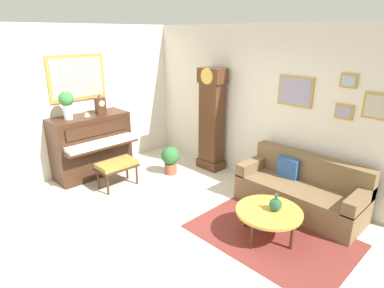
{
  "coord_description": "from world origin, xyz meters",
  "views": [
    {
      "loc": [
        3.29,
        -2.47,
        2.65
      ],
      "look_at": [
        -0.2,
        0.94,
        0.95
      ],
      "focal_mm": 30.2,
      "sensor_mm": 36.0,
      "label": 1
    }
  ],
  "objects_px": {
    "teacup": "(87,115)",
    "potted_plant": "(170,158)",
    "grandfather_clock": "(211,122)",
    "piano": "(92,145)",
    "piano_bench": "(117,165)",
    "flower_vase": "(67,102)",
    "mantel_clock": "(100,104)",
    "couch": "(301,190)",
    "green_jug": "(276,204)",
    "coffee_table": "(269,212)"
  },
  "relations": [
    {
      "from": "couch",
      "to": "potted_plant",
      "type": "height_order",
      "value": "couch"
    },
    {
      "from": "piano",
      "to": "potted_plant",
      "type": "relative_size",
      "value": 2.57
    },
    {
      "from": "couch",
      "to": "green_jug",
      "type": "relative_size",
      "value": 7.92
    },
    {
      "from": "piano_bench",
      "to": "grandfather_clock",
      "type": "bearing_deg",
      "value": 72.21
    },
    {
      "from": "teacup",
      "to": "potted_plant",
      "type": "height_order",
      "value": "teacup"
    },
    {
      "from": "coffee_table",
      "to": "potted_plant",
      "type": "xyz_separation_m",
      "value": [
        -2.51,
        0.43,
        -0.06
      ]
    },
    {
      "from": "piano_bench",
      "to": "coffee_table",
      "type": "height_order",
      "value": "piano_bench"
    },
    {
      "from": "couch",
      "to": "coffee_table",
      "type": "bearing_deg",
      "value": -85.74
    },
    {
      "from": "flower_vase",
      "to": "teacup",
      "type": "xyz_separation_m",
      "value": [
        0.03,
        0.33,
        -0.29
      ]
    },
    {
      "from": "couch",
      "to": "piano_bench",
      "type": "bearing_deg",
      "value": -148.48
    },
    {
      "from": "couch",
      "to": "mantel_clock",
      "type": "distance_m",
      "value": 3.89
    },
    {
      "from": "piano_bench",
      "to": "grandfather_clock",
      "type": "distance_m",
      "value": 2.0
    },
    {
      "from": "piano",
      "to": "grandfather_clock",
      "type": "xyz_separation_m",
      "value": [
        1.39,
        1.87,
        0.37
      ]
    },
    {
      "from": "mantel_clock",
      "to": "flower_vase",
      "type": "distance_m",
      "value": 0.66
    },
    {
      "from": "coffee_table",
      "to": "flower_vase",
      "type": "distance_m",
      "value": 3.86
    },
    {
      "from": "flower_vase",
      "to": "potted_plant",
      "type": "bearing_deg",
      "value": 54.89
    },
    {
      "from": "couch",
      "to": "mantel_clock",
      "type": "relative_size",
      "value": 5.0
    },
    {
      "from": "potted_plant",
      "to": "mantel_clock",
      "type": "bearing_deg",
      "value": -141.22
    },
    {
      "from": "coffee_table",
      "to": "green_jug",
      "type": "distance_m",
      "value": 0.14
    },
    {
      "from": "grandfather_clock",
      "to": "teacup",
      "type": "relative_size",
      "value": 17.5
    },
    {
      "from": "green_jug",
      "to": "grandfather_clock",
      "type": "bearing_deg",
      "value": 152.37
    },
    {
      "from": "mantel_clock",
      "to": "piano_bench",
      "type": "bearing_deg",
      "value": -15.28
    },
    {
      "from": "piano_bench",
      "to": "teacup",
      "type": "xyz_separation_m",
      "value": [
        -0.77,
        -0.09,
        0.8
      ]
    },
    {
      "from": "piano_bench",
      "to": "potted_plant",
      "type": "relative_size",
      "value": 1.25
    },
    {
      "from": "piano",
      "to": "coffee_table",
      "type": "bearing_deg",
      "value": 10.46
    },
    {
      "from": "piano_bench",
      "to": "couch",
      "type": "xyz_separation_m",
      "value": [
        2.67,
        1.64,
        -0.09
      ]
    },
    {
      "from": "mantel_clock",
      "to": "green_jug",
      "type": "relative_size",
      "value": 1.58
    },
    {
      "from": "grandfather_clock",
      "to": "potted_plant",
      "type": "bearing_deg",
      "value": -114.18
    },
    {
      "from": "flower_vase",
      "to": "potted_plant",
      "type": "distance_m",
      "value": 2.15
    },
    {
      "from": "piano",
      "to": "mantel_clock",
      "type": "bearing_deg",
      "value": 89.59
    },
    {
      "from": "couch",
      "to": "potted_plant",
      "type": "distance_m",
      "value": 2.51
    },
    {
      "from": "piano_bench",
      "to": "flower_vase",
      "type": "distance_m",
      "value": 1.42
    },
    {
      "from": "piano",
      "to": "teacup",
      "type": "xyz_separation_m",
      "value": [
        0.03,
        -0.05,
        0.61
      ]
    },
    {
      "from": "teacup",
      "to": "potted_plant",
      "type": "distance_m",
      "value": 1.76
    },
    {
      "from": "piano",
      "to": "teacup",
      "type": "distance_m",
      "value": 0.61
    },
    {
      "from": "piano",
      "to": "couch",
      "type": "height_order",
      "value": "piano"
    },
    {
      "from": "grandfather_clock",
      "to": "potted_plant",
      "type": "height_order",
      "value": "grandfather_clock"
    },
    {
      "from": "piano",
      "to": "couch",
      "type": "xyz_separation_m",
      "value": [
        3.47,
        1.68,
        -0.29
      ]
    },
    {
      "from": "mantel_clock",
      "to": "flower_vase",
      "type": "height_order",
      "value": "flower_vase"
    },
    {
      "from": "grandfather_clock",
      "to": "green_jug",
      "type": "height_order",
      "value": "grandfather_clock"
    },
    {
      "from": "mantel_clock",
      "to": "potted_plant",
      "type": "distance_m",
      "value": 1.68
    },
    {
      "from": "teacup",
      "to": "potted_plant",
      "type": "relative_size",
      "value": 0.21
    },
    {
      "from": "potted_plant",
      "to": "green_jug",
      "type": "bearing_deg",
      "value": -8.37
    },
    {
      "from": "couch",
      "to": "mantel_clock",
      "type": "bearing_deg",
      "value": -157.73
    },
    {
      "from": "grandfather_clock",
      "to": "piano",
      "type": "bearing_deg",
      "value": -126.56
    },
    {
      "from": "piano",
      "to": "green_jug",
      "type": "distance_m",
      "value": 3.68
    },
    {
      "from": "piano",
      "to": "couch",
      "type": "distance_m",
      "value": 3.87
    },
    {
      "from": "piano_bench",
      "to": "grandfather_clock",
      "type": "xyz_separation_m",
      "value": [
        0.59,
        1.83,
        0.56
      ]
    },
    {
      "from": "piano_bench",
      "to": "green_jug",
      "type": "relative_size",
      "value": 2.92
    },
    {
      "from": "grandfather_clock",
      "to": "coffee_table",
      "type": "xyz_separation_m",
      "value": [
        2.16,
        -1.22,
        -0.58
      ]
    }
  ]
}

